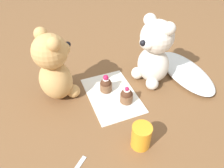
{
  "coord_description": "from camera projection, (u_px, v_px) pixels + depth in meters",
  "views": [
    {
      "loc": [
        0.54,
        -0.22,
        0.56
      ],
      "look_at": [
        0.0,
        0.0,
        0.06
      ],
      "focal_mm": 35.0,
      "sensor_mm": 36.0,
      "label": 1
    }
  ],
  "objects": [
    {
      "name": "tulle_cloth",
      "position": [
        185.0,
        71.0,
        0.89
      ],
      "size": [
        0.31,
        0.14,
        0.04
      ],
      "primitive_type": "ellipsoid",
      "color": "white",
      "rests_on": "ground_plane"
    },
    {
      "name": "teddy_bear_cream",
      "position": [
        154.0,
        52.0,
        0.8
      ],
      "size": [
        0.15,
        0.15,
        0.26
      ],
      "rotation": [
        0.0,
        0.0,
        0.29
      ],
      "color": "silver",
      "rests_on": "ground_plane"
    },
    {
      "name": "knitted_placemat",
      "position": [
        112.0,
        95.0,
        0.81
      ],
      "size": [
        0.25,
        0.17,
        0.01
      ],
      "primitive_type": "cube",
      "color": "silver",
      "rests_on": "ground_plane"
    },
    {
      "name": "teddy_bear_tan",
      "position": [
        54.0,
        68.0,
        0.73
      ],
      "size": [
        0.16,
        0.15,
        0.26
      ],
      "rotation": [
        0.0,
        0.0,
        3.47
      ],
      "color": "tan",
      "rests_on": "ground_plane"
    },
    {
      "name": "cupcake_near_cream_bear",
      "position": [
        127.0,
        96.0,
        0.77
      ],
      "size": [
        0.05,
        0.05,
        0.07
      ],
      "color": "brown",
      "rests_on": "knitted_placemat"
    },
    {
      "name": "juice_glass",
      "position": [
        140.0,
        137.0,
        0.63
      ],
      "size": [
        0.06,
        0.06,
        0.08
      ],
      "primitive_type": "cylinder",
      "color": "orange",
      "rests_on": "ground_plane"
    },
    {
      "name": "ground_plane",
      "position": [
        112.0,
        95.0,
        0.81
      ],
      "size": [
        4.0,
        4.0,
        0.0
      ],
      "primitive_type": "plane",
      "color": "brown"
    },
    {
      "name": "cupcake_near_tan_bear",
      "position": [
        106.0,
        84.0,
        0.81
      ],
      "size": [
        0.05,
        0.05,
        0.07
      ],
      "color": "brown",
      "rests_on": "knitted_placemat"
    }
  ]
}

